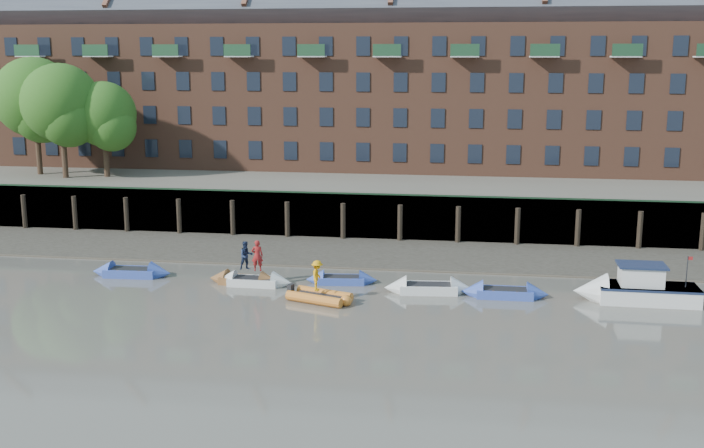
% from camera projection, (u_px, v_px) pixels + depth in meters
% --- Properties ---
extents(ground, '(220.00, 220.00, 0.00)m').
position_uv_depth(ground, '(310.00, 349.00, 36.49)').
color(ground, '#605C52').
rests_on(ground, ground).
extents(foreshore, '(110.00, 8.00, 0.50)m').
position_uv_depth(foreshore, '(364.00, 253.00, 53.92)').
color(foreshore, '#3D382F').
rests_on(foreshore, ground).
extents(mud_band, '(110.00, 1.60, 0.10)m').
position_uv_depth(mud_band, '(357.00, 266.00, 50.63)').
color(mud_band, '#4C4336').
rests_on(mud_band, ground).
extents(river_wall, '(110.00, 1.23, 3.30)m').
position_uv_depth(river_wall, '(373.00, 217.00, 57.84)').
color(river_wall, '#2D2A26').
rests_on(river_wall, ground).
extents(bank_terrace, '(110.00, 28.00, 3.20)m').
position_uv_depth(bank_terrace, '(392.00, 186.00, 71.02)').
color(bank_terrace, '#5E594D').
rests_on(bank_terrace, ground).
extents(apartment_terrace, '(80.60, 15.56, 20.98)m').
position_uv_depth(apartment_terrace, '(394.00, 53.00, 69.70)').
color(apartment_terrace, brown).
rests_on(apartment_terrace, bank_terrace).
extents(tree_cluster, '(11.76, 7.74, 9.40)m').
position_uv_depth(tree_cluster, '(59.00, 103.00, 64.84)').
color(tree_cluster, '#3A281C').
rests_on(tree_cluster, bank_terrace).
extents(rowboat_1, '(4.77, 1.57, 1.37)m').
position_uv_depth(rowboat_1, '(131.00, 272.00, 48.34)').
color(rowboat_1, '#364FAD').
rests_on(rowboat_1, ground).
extents(rowboat_2, '(4.33, 1.67, 1.23)m').
position_uv_depth(rowboat_2, '(244.00, 280.00, 46.71)').
color(rowboat_2, brown).
rests_on(rowboat_2, ground).
extents(rowboat_3, '(4.41, 1.34, 1.27)m').
position_uv_depth(rowboat_3, '(254.00, 281.00, 46.47)').
color(rowboat_3, silver).
rests_on(rowboat_3, ground).
extents(rowboat_4, '(4.17, 1.61, 1.18)m').
position_uv_depth(rowboat_4, '(342.00, 280.00, 46.85)').
color(rowboat_4, '#364FAD').
rests_on(rowboat_4, ground).
extents(rowboat_5, '(4.96, 1.85, 1.41)m').
position_uv_depth(rowboat_5, '(428.00, 288.00, 45.02)').
color(rowboat_5, silver).
rests_on(rowboat_5, ground).
extents(rowboat_6, '(4.65, 1.36, 1.35)m').
position_uv_depth(rowboat_6, '(505.00, 293.00, 44.19)').
color(rowboat_6, '#364FAD').
rests_on(rowboat_6, ground).
extents(rib_tender, '(3.61, 2.64, 0.61)m').
position_uv_depth(rib_tender, '(322.00, 297.00, 43.38)').
color(rib_tender, orange).
rests_on(rib_tender, ground).
extents(motor_launch, '(6.37, 2.15, 2.62)m').
position_uv_depth(motor_launch, '(627.00, 289.00, 43.36)').
color(motor_launch, silver).
rests_on(motor_launch, ground).
extents(person_rower_a, '(0.71, 0.53, 1.77)m').
position_uv_depth(person_rower_a, '(257.00, 256.00, 46.10)').
color(person_rower_a, maroon).
rests_on(person_rower_a, rowboat_3).
extents(person_rower_b, '(1.00, 0.94, 1.63)m').
position_uv_depth(person_rower_b, '(246.00, 256.00, 46.39)').
color(person_rower_b, '#19233F').
rests_on(person_rower_b, rowboat_3).
extents(person_rib_crew, '(0.62, 1.07, 1.64)m').
position_uv_depth(person_rib_crew, '(317.00, 276.00, 43.26)').
color(person_rib_crew, orange).
rests_on(person_rib_crew, rib_tender).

